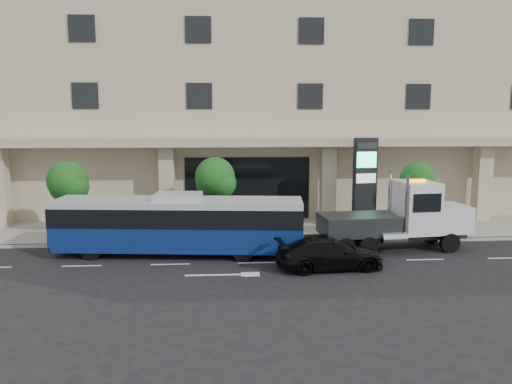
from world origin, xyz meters
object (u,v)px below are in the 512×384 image
(city_bus, at_px, (178,224))
(tow_truck, at_px, (401,218))
(signage_pylon, at_px, (365,183))
(black_sedan, at_px, (330,254))

(city_bus, xyz_separation_m, tow_truck, (11.19, 0.23, 0.07))
(tow_truck, bearing_deg, signage_pylon, 94.66)
(black_sedan, xyz_separation_m, signage_pylon, (3.52, 7.09, 2.19))
(city_bus, distance_m, black_sedan, 7.49)
(city_bus, height_order, signage_pylon, signage_pylon)
(black_sedan, height_order, signage_pylon, signage_pylon)
(city_bus, height_order, black_sedan, city_bus)
(city_bus, bearing_deg, signage_pylon, 28.32)
(tow_truck, bearing_deg, black_sedan, -150.88)
(city_bus, bearing_deg, black_sedan, -15.96)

